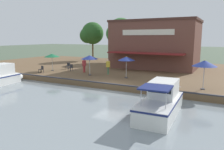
{
  "coord_description": "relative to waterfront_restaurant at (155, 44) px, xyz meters",
  "views": [
    {
      "loc": [
        17.08,
        9.4,
        4.83
      ],
      "look_at": [
        -1.0,
        -0.27,
        1.3
      ],
      "focal_mm": 35.0,
      "sensor_mm": 36.0,
      "label": 1
    }
  ],
  "objects": [
    {
      "name": "motorboat_second_along",
      "position": [
        17.1,
        5.83,
        -3.05
      ],
      "size": [
        6.06,
        2.2,
        2.07
      ],
      "color": "white",
      "rests_on": "river_water"
    },
    {
      "name": "patio_umbrella_back_row",
      "position": [
        9.65,
        -0.1,
        -1.25
      ],
      "size": [
        1.79,
        1.79,
        2.3
      ],
      "color": "#B7B7B7",
      "rests_on": "quay_deck"
    },
    {
      "name": "cafe_chair_facing_river",
      "position": [
        7.18,
        -9.92,
        -2.82
      ],
      "size": [
        0.51,
        0.51,
        0.85
      ],
      "color": "#2D2D33",
      "rests_on": "quay_deck"
    },
    {
      "name": "person_at_quay_edge",
      "position": [
        8.53,
        -2.93,
        -2.2
      ],
      "size": [
        0.49,
        0.49,
        1.74
      ],
      "color": "#337547",
      "rests_on": "quay_deck"
    },
    {
      "name": "patio_umbrella_mid_patio_right",
      "position": [
        10.03,
        -4.48,
        -1.26
      ],
      "size": [
        1.94,
        1.94,
        2.3
      ],
      "color": "#B7B7B7",
      "rests_on": "quay_deck"
    },
    {
      "name": "waterfront_restaurant",
      "position": [
        0.0,
        0.0,
        0.0
      ],
      "size": [
        9.02,
        11.61,
        6.59
      ],
      "color": "brown",
      "rests_on": "quay_deck"
    },
    {
      "name": "tree_downstream_bank",
      "position": [
        -4.42,
        -7.84,
        1.91
      ],
      "size": [
        4.78,
        4.55,
        7.62
      ],
      "color": "brown",
      "rests_on": "quay_deck"
    },
    {
      "name": "cafe_chair_beside_entrance",
      "position": [
        11.41,
        -10.55,
        -2.82
      ],
      "size": [
        0.51,
        0.51,
        0.85
      ],
      "color": "#2D2D33",
      "rests_on": "quay_deck"
    },
    {
      "name": "patio_umbrella_mid_patio_left",
      "position": [
        11.38,
        7.65,
        -1.14
      ],
      "size": [
        1.97,
        1.97,
        2.45
      ],
      "color": "#B7B7B7",
      "rests_on": "quay_deck"
    },
    {
      "name": "quay_deck",
      "position": [
        2.35,
        -0.09,
        -3.6
      ],
      "size": [
        22.0,
        56.0,
        0.6
      ],
      "primitive_type": "cube",
      "color": "brown",
      "rests_on": "ground"
    },
    {
      "name": "person_mid_patio",
      "position": [
        8.66,
        -6.21,
        -2.24
      ],
      "size": [
        0.48,
        0.48,
        1.69
      ],
      "color": "#B23338",
      "rests_on": "quay_deck"
    },
    {
      "name": "quay_edge_fender",
      "position": [
        13.25,
        -0.09,
        -3.25
      ],
      "size": [
        0.2,
        50.4,
        0.1
      ],
      "primitive_type": "cube",
      "color": "#2D2D33",
      "rests_on": "quay_deck"
    },
    {
      "name": "patio_umbrella_far_corner",
      "position": [
        9.41,
        -10.67,
        -1.33
      ],
      "size": [
        2.04,
        2.04,
        2.22
      ],
      "color": "#B7B7B7",
      "rests_on": "quay_deck"
    },
    {
      "name": "ground_plane",
      "position": [
        13.35,
        -0.09,
        -3.9
      ],
      "size": [
        220.0,
        220.0,
        0.0
      ],
      "primitive_type": "plane",
      "color": "#4C5B47"
    },
    {
      "name": "tree_behind_restaurant",
      "position": [
        -4.6,
        -13.86,
        1.61
      ],
      "size": [
        4.34,
        4.13,
        7.09
      ],
      "color": "brown",
      "rests_on": "quay_deck"
    },
    {
      "name": "cafe_chair_mid_patio",
      "position": [
        8.53,
        -8.4,
        -2.82
      ],
      "size": [
        0.46,
        0.46,
        0.85
      ],
      "color": "#2D2D33",
      "rests_on": "quay_deck"
    }
  ]
}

